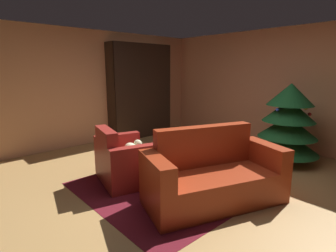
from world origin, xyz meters
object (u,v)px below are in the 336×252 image
at_px(armchair_red, 124,162).
at_px(bookshelf_unit, 144,90).
at_px(decorated_tree, 288,123).
at_px(book_stack_on_table, 165,156).
at_px(couch_red, 213,178).
at_px(coffee_table, 167,162).
at_px(bottle_on_table, 162,153).

bearing_deg(armchair_red, bookshelf_unit, 136.75).
xyz_separation_m(bookshelf_unit, decorated_tree, (3.33, 0.71, -0.43)).
bearing_deg(armchair_red, decorated_tree, 65.04).
height_order(armchair_red, decorated_tree, decorated_tree).
height_order(armchair_red, book_stack_on_table, armchair_red).
height_order(bookshelf_unit, decorated_tree, bookshelf_unit).
relative_size(book_stack_on_table, decorated_tree, 0.16).
height_order(bookshelf_unit, couch_red, bookshelf_unit).
distance_m(bookshelf_unit, armchair_red, 2.98).
height_order(coffee_table, book_stack_on_table, book_stack_on_table).
bearing_deg(armchair_red, book_stack_on_table, 23.81).
distance_m(couch_red, bottle_on_table, 0.74).
relative_size(bookshelf_unit, coffee_table, 3.77).
xyz_separation_m(armchair_red, decorated_tree, (1.24, 2.67, 0.42)).
xyz_separation_m(bookshelf_unit, bottle_on_table, (2.77, -1.80, -0.58)).
bearing_deg(book_stack_on_table, bookshelf_unit, 148.19).
bearing_deg(couch_red, book_stack_on_table, -162.38).
height_order(bottle_on_table, decorated_tree, decorated_tree).
relative_size(bookshelf_unit, bottle_on_table, 7.19).
bearing_deg(decorated_tree, bookshelf_unit, -167.90).
height_order(coffee_table, bottle_on_table, bottle_on_table).
bearing_deg(couch_red, bottle_on_table, -151.65).
xyz_separation_m(bottle_on_table, decorated_tree, (0.55, 2.51, 0.16)).
height_order(book_stack_on_table, decorated_tree, decorated_tree).
bearing_deg(book_stack_on_table, coffee_table, 96.36).
bearing_deg(coffee_table, couch_red, 14.71).
distance_m(coffee_table, decorated_tree, 2.46).
bearing_deg(coffee_table, book_stack_on_table, -83.64).
xyz_separation_m(book_stack_on_table, bottle_on_table, (0.06, -0.12, 0.07)).
bearing_deg(bottle_on_table, armchair_red, -166.84).
distance_m(armchair_red, couch_red, 1.39).
relative_size(couch_red, bottle_on_table, 6.07).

